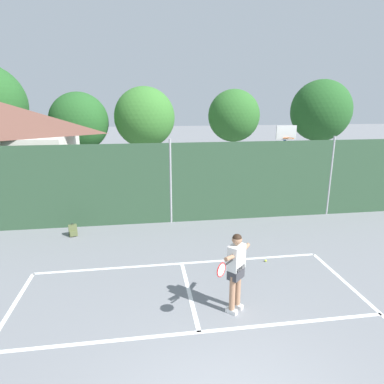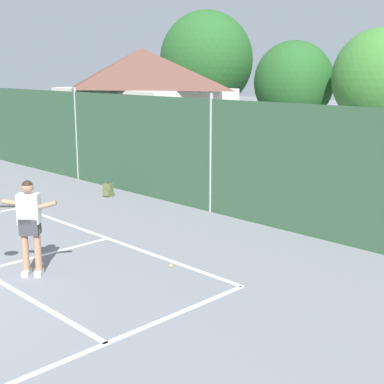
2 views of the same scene
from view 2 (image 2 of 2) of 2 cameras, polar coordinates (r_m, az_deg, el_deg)
name	(u,v)px [view 2 (image 2 of 2)]	position (r m, az deg, el deg)	size (l,w,h in m)	color
chainlink_fence	(211,156)	(14.98, 1.97, 3.69)	(26.09, 0.09, 3.23)	#2D4C33
clubhouse_building	(142,104)	(23.11, -5.13, 9.00)	(7.17, 4.82, 4.69)	silver
treeline_backdrop	(367,70)	(24.57, 17.63, 11.94)	(27.34, 4.64, 6.87)	brown
tennis_player	(29,219)	(10.79, -16.49, -2.72)	(1.01, 1.10, 1.85)	silver
tennis_ball	(171,266)	(11.10, -2.18, -7.61)	(0.07, 0.07, 0.07)	#CCE033
backpack_olive	(108,190)	(17.26, -8.66, 0.18)	(0.32, 0.30, 0.46)	#566038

